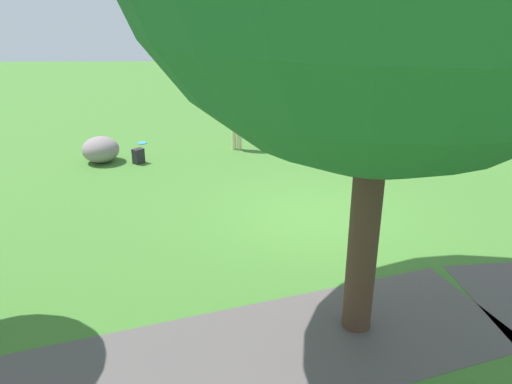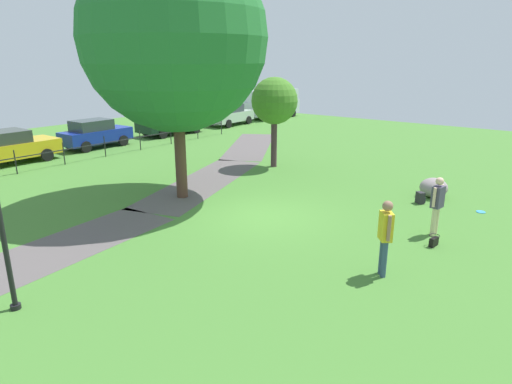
% 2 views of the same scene
% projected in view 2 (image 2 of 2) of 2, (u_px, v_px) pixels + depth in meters
% --- Properties ---
extents(ground_plane, '(48.00, 48.00, 0.00)m').
position_uv_depth(ground_plane, '(261.00, 215.00, 13.95)').
color(ground_plane, '#447A30').
extents(footpath_segment_near, '(8.17, 2.91, 0.01)m').
position_uv_depth(footpath_segment_near, '(33.00, 260.00, 10.88)').
color(footpath_segment_near, '#5A5252').
rests_on(footpath_segment_near, ground).
extents(footpath_segment_mid, '(8.27, 4.55, 0.01)m').
position_uv_depth(footpath_segment_mid, '(204.00, 182.00, 17.75)').
color(footpath_segment_mid, '#5A5252').
rests_on(footpath_segment_mid, ground).
extents(footpath_segment_far, '(7.97, 5.91, 0.01)m').
position_uv_depth(footpath_segment_far, '(250.00, 146.00, 25.16)').
color(footpath_segment_far, '#5A5252').
rests_on(footpath_segment_far, ground).
extents(large_shade_tree, '(6.12, 6.12, 8.47)m').
position_uv_depth(large_shade_tree, '(175.00, 38.00, 14.28)').
color(large_shade_tree, '#4E3526').
rests_on(large_shade_tree, ground).
extents(young_tree_near_path, '(2.06, 2.06, 4.01)m').
position_uv_depth(young_tree_near_path, '(274.00, 102.00, 19.46)').
color(young_tree_near_path, '#482F36').
rests_on(young_tree_near_path, ground).
extents(lawn_boulder, '(1.05, 1.04, 0.69)m').
position_uv_depth(lawn_boulder, '(434.00, 188.00, 15.72)').
color(lawn_boulder, gray).
rests_on(lawn_boulder, ground).
extents(woman_with_handbag, '(0.51, 0.30, 1.67)m').
position_uv_depth(woman_with_handbag, '(437.00, 202.00, 12.15)').
color(woman_with_handbag, beige).
rests_on(woman_with_handbag, ground).
extents(man_near_boulder, '(0.43, 0.41, 1.79)m').
position_uv_depth(man_near_boulder, '(385.00, 233.00, 9.81)').
color(man_near_boulder, '#344B66').
rests_on(man_near_boulder, ground).
extents(handbag_on_grass, '(0.34, 0.31, 0.31)m').
position_uv_depth(handbag_on_grass, '(434.00, 241.00, 11.63)').
color(handbag_on_grass, black).
rests_on(handbag_on_grass, ground).
extents(backpack_by_boulder, '(0.35, 0.35, 0.40)m').
position_uv_depth(backpack_by_boulder, '(420.00, 198.00, 15.06)').
color(backpack_by_boulder, '#262429').
rests_on(backpack_by_boulder, ground).
extents(frisbee_on_grass, '(0.28, 0.28, 0.02)m').
position_uv_depth(frisbee_on_grass, '(481.00, 212.00, 14.24)').
color(frisbee_on_grass, '#379AE0').
rests_on(frisbee_on_grass, ground).
extents(park_fence, '(22.05, 0.05, 1.05)m').
position_uv_depth(park_fence, '(64.00, 152.00, 20.47)').
color(park_fence, '#232326').
rests_on(park_fence, ground).
extents(parked_sedan_grey, '(4.61, 2.04, 1.56)m').
position_uv_depth(parked_sedan_grey, '(4.00, 147.00, 20.53)').
color(parked_sedan_grey, gold).
rests_on(parked_sedan_grey, ground).
extents(parked_coupe_black, '(3.85, 1.73, 1.56)m').
position_uv_depth(parked_coupe_black, '(95.00, 133.00, 24.37)').
color(parked_coupe_black, navy).
rests_on(parked_coupe_black, ground).
extents(parked_suv_orange, '(4.50, 2.10, 1.56)m').
position_uv_depth(parked_suv_orange, '(170.00, 122.00, 28.61)').
color(parked_suv_orange, black).
rests_on(parked_suv_orange, ground).
extents(parked_sedan_red, '(4.10, 1.94, 1.56)m').
position_uv_depth(parked_sedan_red, '(229.00, 114.00, 32.67)').
color(parked_sedan_red, '#AFC1B0').
rests_on(parked_sedan_red, ground).
extents(delivery_van, '(5.29, 2.52, 2.30)m').
position_uv_depth(delivery_van, '(271.00, 102.00, 36.78)').
color(delivery_van, silver).
rests_on(delivery_van, ground).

